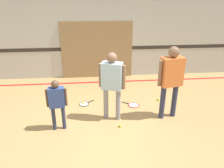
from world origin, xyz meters
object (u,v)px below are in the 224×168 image
at_px(person_student_right, 171,75).
at_px(person_student_left, 57,100).
at_px(racket_spare_on_floor, 84,104).
at_px(person_instructor, 112,79).
at_px(tennis_ball_near_instructor, 120,126).
at_px(tennis_ball_stray_left, 158,99).
at_px(tennis_ball_by_spare_racket, 83,103).
at_px(racket_second_spare, 133,105).

bearing_deg(person_student_right, person_student_left, -5.48).
bearing_deg(racket_spare_on_floor, person_instructor, -84.40).
bearing_deg(person_instructor, person_student_right, 17.39).
relative_size(racket_spare_on_floor, tennis_ball_near_instructor, 7.10).
distance_m(tennis_ball_near_instructor, tennis_ball_stray_left, 1.73).
relative_size(person_student_left, person_student_right, 0.67).
bearing_deg(racket_spare_on_floor, tennis_ball_by_spare_racket, 158.57).
relative_size(racket_spare_on_floor, tennis_ball_stray_left, 7.10).
height_order(person_student_left, person_student_right, person_student_right).
relative_size(person_student_right, tennis_ball_near_instructor, 26.48).
height_order(racket_second_spare, tennis_ball_stray_left, tennis_ball_stray_left).
xyz_separation_m(tennis_ball_near_instructor, tennis_ball_stray_left, (1.24, 1.21, 0.00)).
xyz_separation_m(person_student_right, tennis_ball_stray_left, (0.04, 0.86, -1.05)).
bearing_deg(tennis_ball_stray_left, racket_spare_on_floor, -178.95).
bearing_deg(racket_second_spare, racket_spare_on_floor, 28.19).
distance_m(racket_second_spare, tennis_ball_near_instructor, 1.09).
height_order(person_student_left, tennis_ball_stray_left, person_student_left).
distance_m(person_instructor, person_student_right, 1.35).
distance_m(person_student_right, racket_second_spare, 1.44).
bearing_deg(tennis_ball_near_instructor, racket_second_spare, 63.92).
distance_m(person_instructor, racket_spare_on_floor, 1.44).
relative_size(person_student_left, racket_spare_on_floor, 2.49).
bearing_deg(tennis_ball_stray_left, person_student_left, -156.16).
bearing_deg(racket_spare_on_floor, tennis_ball_near_instructor, -90.56).
xyz_separation_m(racket_spare_on_floor, tennis_ball_stray_left, (2.07, 0.04, 0.02)).
distance_m(person_instructor, tennis_ball_by_spare_racket, 1.43).
distance_m(tennis_ball_near_instructor, tennis_ball_by_spare_racket, 1.45).
bearing_deg(tennis_ball_by_spare_racket, person_student_left, -114.10).
height_order(racket_spare_on_floor, tennis_ball_near_instructor, tennis_ball_near_instructor).
bearing_deg(tennis_ball_stray_left, tennis_ball_by_spare_racket, -178.75).
height_order(person_student_right, racket_second_spare, person_student_right).
relative_size(person_student_left, tennis_ball_by_spare_racket, 17.69).
bearing_deg(racket_spare_on_floor, person_student_right, -58.03).
height_order(person_student_right, tennis_ball_near_instructor, person_student_right).
xyz_separation_m(person_student_left, tennis_ball_near_instructor, (1.35, -0.06, -0.69)).
height_order(person_instructor, person_student_left, person_instructor).
bearing_deg(tennis_ball_near_instructor, person_instructor, 110.21).
bearing_deg(racket_spare_on_floor, racket_second_spare, -43.99).
height_order(racket_spare_on_floor, tennis_ball_by_spare_racket, tennis_ball_by_spare_racket).
bearing_deg(racket_second_spare, tennis_ball_near_instructor, 100.18).
height_order(racket_second_spare, tennis_ball_by_spare_racket, tennis_ball_by_spare_racket).
bearing_deg(racket_spare_on_floor, person_student_left, -151.19).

